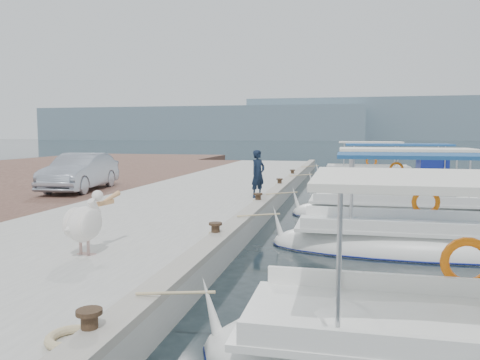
# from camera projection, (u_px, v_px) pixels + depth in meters

# --- Properties ---
(ground) EXTENTS (400.00, 400.00, 0.00)m
(ground) POSITION_uv_depth(u_px,v_px,m) (261.00, 229.00, 13.22)
(ground) COLOR black
(ground) RESTS_ON ground
(concrete_quay) EXTENTS (6.00, 40.00, 0.50)m
(concrete_quay) POSITION_uv_depth(u_px,v_px,m) (209.00, 195.00, 18.70)
(concrete_quay) COLOR #A5A49F
(concrete_quay) RESTS_ON ground
(quay_curb) EXTENTS (0.44, 40.00, 0.12)m
(quay_curb) POSITION_uv_depth(u_px,v_px,m) (278.00, 189.00, 18.06)
(quay_curb) COLOR gray
(quay_curb) RESTS_ON concrete_quay
(cobblestone_strip) EXTENTS (4.00, 40.00, 0.50)m
(cobblestone_strip) POSITION_uv_depth(u_px,v_px,m) (95.00, 192.00, 19.78)
(cobblestone_strip) COLOR #4D3129
(cobblestone_strip) RESTS_ON ground
(distant_hills) EXTENTS (330.00, 60.00, 18.00)m
(distant_hills) POSITION_uv_depth(u_px,v_px,m) (409.00, 122.00, 201.80)
(distant_hills) COLOR slate
(distant_hills) RESTS_ON ground
(fishing_caique_b) EXTENTS (6.75, 2.20, 2.83)m
(fishing_caique_b) POSITION_uv_depth(u_px,v_px,m) (418.00, 246.00, 10.71)
(fishing_caique_b) COLOR white
(fishing_caique_b) RESTS_ON ground
(fishing_caique_c) EXTENTS (6.81, 2.26, 2.83)m
(fishing_caique_c) POSITION_uv_depth(u_px,v_px,m) (398.00, 214.00, 14.92)
(fishing_caique_c) COLOR white
(fishing_caique_c) RESTS_ON ground
(fishing_caique_d) EXTENTS (7.73, 2.17, 2.83)m
(fishing_caique_d) POSITION_uv_depth(u_px,v_px,m) (394.00, 188.00, 21.67)
(fishing_caique_d) COLOR white
(fishing_caique_d) RESTS_ON ground
(fishing_caique_e) EXTENTS (6.07, 2.14, 2.83)m
(fishing_caique_e) POSITION_uv_depth(u_px,v_px,m) (367.00, 177.00, 27.95)
(fishing_caique_e) COLOR white
(fishing_caique_e) RESTS_ON ground
(mooring_bollards) EXTENTS (0.28, 20.28, 0.33)m
(mooring_bollards) POSITION_uv_depth(u_px,v_px,m) (258.00, 197.00, 14.68)
(mooring_bollards) COLOR black
(mooring_bollards) RESTS_ON concrete_quay
(pelican) EXTENTS (0.63, 1.47, 1.13)m
(pelican) POSITION_uv_depth(u_px,v_px,m) (85.00, 222.00, 8.45)
(pelican) COLOR tan
(pelican) RESTS_ON concrete_quay
(fisherman) EXTENTS (0.65, 0.71, 1.64)m
(fisherman) POSITION_uv_depth(u_px,v_px,m) (258.00, 174.00, 15.98)
(fisherman) COLOR black
(fisherman) RESTS_ON concrete_quay
(parked_car) EXTENTS (2.03, 4.50, 1.43)m
(parked_car) POSITION_uv_depth(u_px,v_px,m) (80.00, 172.00, 18.05)
(parked_car) COLOR #A3ABBB
(parked_car) RESTS_ON cobblestone_strip
(rope_coil) EXTENTS (0.54, 0.54, 0.10)m
(rope_coil) POSITION_uv_depth(u_px,v_px,m) (71.00, 338.00, 4.90)
(rope_coil) COLOR #C6B284
(rope_coil) RESTS_ON concrete_quay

